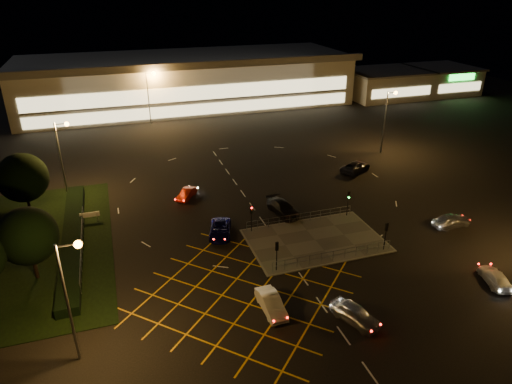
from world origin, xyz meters
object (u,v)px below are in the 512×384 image
object	(u,v)px
signal_ne	(348,198)
car_near_silver	(355,314)
car_left_blue	(220,230)
car_east_grey	(356,167)
car_queue_white	(271,303)
car_far_dkgrey	(283,208)
car_circ_red	(187,194)
signal_nw	(251,213)
car_approach_white	(495,277)
car_right_silver	(452,220)
signal_se	(386,231)
signal_sw	(277,250)

from	to	relation	value
signal_ne	car_near_silver	bearing A→B (deg)	-116.48
car_left_blue	car_east_grey	size ratio (longest dim) A/B	0.93
car_queue_white	car_near_silver	bearing A→B (deg)	-30.96
signal_ne	car_queue_white	distance (m)	19.71
car_queue_white	car_east_grey	world-z (taller)	car_east_grey
car_queue_white	car_east_grey	xyz separation A→B (m)	(22.46, 25.42, 0.02)
car_left_blue	car_far_dkgrey	world-z (taller)	car_far_dkgrey
car_near_silver	car_circ_red	size ratio (longest dim) A/B	1.19
car_far_dkgrey	car_queue_white	bearing A→B (deg)	-124.88
car_east_grey	signal_ne	bearing A→B (deg)	117.83
car_far_dkgrey	signal_nw	bearing A→B (deg)	-159.13
car_left_blue	car_circ_red	distance (m)	10.64
car_left_blue	car_east_grey	world-z (taller)	car_east_grey
car_approach_white	signal_ne	bearing A→B (deg)	-49.79
car_queue_white	car_east_grey	distance (m)	33.92
car_left_blue	car_far_dkgrey	xyz separation A→B (m)	(8.45, 2.57, 0.08)
car_left_blue	car_right_silver	world-z (taller)	car_right_silver
car_queue_white	car_left_blue	xyz separation A→B (m)	(-1.03, 13.72, -0.03)
car_left_blue	car_approach_white	world-z (taller)	car_left_blue
signal_se	car_near_silver	bearing A→B (deg)	46.38
signal_se	car_near_silver	xyz separation A→B (m)	(-8.34, -8.75, -1.60)
signal_se	car_east_grey	distance (m)	21.71
car_right_silver	car_approach_white	world-z (taller)	car_right_silver
signal_sw	car_circ_red	xyz separation A→B (m)	(-5.32, 18.91, -1.75)
car_near_silver	car_east_grey	distance (m)	33.18
car_east_grey	car_right_silver	bearing A→B (deg)	158.08
car_left_blue	car_circ_red	bearing A→B (deg)	116.62
car_near_silver	car_queue_white	bearing A→B (deg)	128.19
car_approach_white	car_queue_white	bearing A→B (deg)	9.97
signal_ne	car_circ_red	size ratio (longest dim) A/B	0.84
car_far_dkgrey	car_approach_white	size ratio (longest dim) A/B	1.24
signal_ne	car_east_grey	xyz separation A→B (m)	(8.00, 12.14, -1.62)
signal_se	car_left_blue	distance (m)	17.72
car_left_blue	signal_sw	bearing A→B (deg)	-50.67
signal_nw	car_east_grey	bearing A→B (deg)	31.25
signal_se	car_circ_red	xyz separation A→B (m)	(-17.32, 18.91, -1.75)
signal_nw	car_right_silver	size ratio (longest dim) A/B	0.69
signal_nw	car_near_silver	size ratio (longest dim) A/B	0.70
car_far_dkgrey	car_near_silver	bearing A→B (deg)	-104.15
signal_ne	car_approach_white	size ratio (longest dim) A/B	0.74
signal_ne	car_left_blue	size ratio (longest dim) A/B	0.63
car_far_dkgrey	car_right_silver	world-z (taller)	car_right_silver
car_circ_red	car_approach_white	world-z (taller)	same
car_left_blue	car_far_dkgrey	bearing A→B (deg)	33.69
car_queue_white	car_right_silver	bearing A→B (deg)	15.02
car_queue_white	car_circ_red	distance (m)	24.38
car_right_silver	car_approach_white	bearing A→B (deg)	159.24
signal_sw	car_queue_white	world-z (taller)	signal_sw
car_near_silver	car_queue_white	size ratio (longest dim) A/B	1.02
signal_sw	car_right_silver	world-z (taller)	signal_sw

